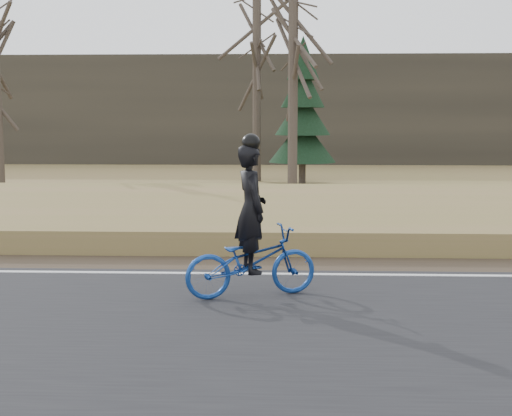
{
  "coord_description": "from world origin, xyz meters",
  "views": [
    {
      "loc": [
        -4.09,
        -11.1,
        2.57
      ],
      "look_at": [
        -4.56,
        0.5,
        1.1
      ],
      "focal_mm": 50.0,
      "sensor_mm": 36.0,
      "label": 1
    }
  ],
  "objects": [
    {
      "name": "bare_tree_left",
      "position": [
        -5.22,
        17.97,
        3.65
      ],
      "size": [
        0.36,
        0.36,
        7.31
      ],
      "primitive_type": "cylinder",
      "color": "#493F36",
      "rests_on": "ground"
    },
    {
      "name": "ballast",
      "position": [
        0.0,
        8.0,
        0.23
      ],
      "size": [
        120.0,
        3.0,
        0.45
      ],
      "primitive_type": "cube",
      "color": "slate",
      "rests_on": "ground"
    },
    {
      "name": "embankment",
      "position": [
        0.0,
        4.2,
        0.22
      ],
      "size": [
        120.0,
        5.0,
        0.44
      ],
      "primitive_type": "cube",
      "color": "olive",
      "rests_on": "ground"
    },
    {
      "name": "conifer",
      "position": [
        -3.4,
        16.64,
        2.69
      ],
      "size": [
        2.6,
        2.6,
        5.68
      ],
      "color": "#493F36",
      "rests_on": "ground"
    },
    {
      "name": "bare_tree_near_left",
      "position": [
        -3.81,
        14.34,
        3.63
      ],
      "size": [
        0.36,
        0.36,
        7.27
      ],
      "primitive_type": "cylinder",
      "color": "#493F36",
      "rests_on": "ground"
    },
    {
      "name": "railroad",
      "position": [
        0.0,
        8.0,
        0.53
      ],
      "size": [
        120.0,
        2.4,
        0.29
      ],
      "color": "black",
      "rests_on": "ballast"
    },
    {
      "name": "treeline_backdrop",
      "position": [
        0.0,
        30.0,
        3.0
      ],
      "size": [
        120.0,
        4.0,
        6.0
      ],
      "primitive_type": "cube",
      "color": "#383328",
      "rests_on": "ground"
    },
    {
      "name": "cyclist",
      "position": [
        -4.56,
        -1.25,
        0.79
      ],
      "size": [
        2.01,
        1.25,
        2.3
      ],
      "rotation": [
        0.0,
        0.0,
        1.91
      ],
      "color": "navy",
      "rests_on": "road"
    }
  ]
}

